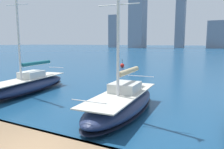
# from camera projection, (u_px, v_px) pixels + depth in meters

# --- Properties ---
(city_skyline) EXTENTS (164.35, 25.13, 50.19)m
(city_skyline) POSITION_uv_depth(u_px,v_px,m) (209.00, 23.00, 148.09)
(city_skyline) COLOR slate
(city_skyline) RESTS_ON ground
(sailboat_tan) EXTENTS (3.16, 8.62, 9.41)m
(sailboat_tan) POSITION_uv_depth(u_px,v_px,m) (122.00, 102.00, 12.89)
(sailboat_tan) COLOR navy
(sailboat_tan) RESTS_ON ground
(sailboat_teal) EXTENTS (3.52, 9.54, 10.86)m
(sailboat_teal) POSITION_uv_depth(u_px,v_px,m) (28.00, 84.00, 18.17)
(sailboat_teal) COLOR navy
(sailboat_teal) RESTS_ON ground
(channel_buoy) EXTENTS (0.70, 0.70, 1.40)m
(channel_buoy) POSITION_uv_depth(u_px,v_px,m) (122.00, 65.00, 36.13)
(channel_buoy) COLOR red
(channel_buoy) RESTS_ON ground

